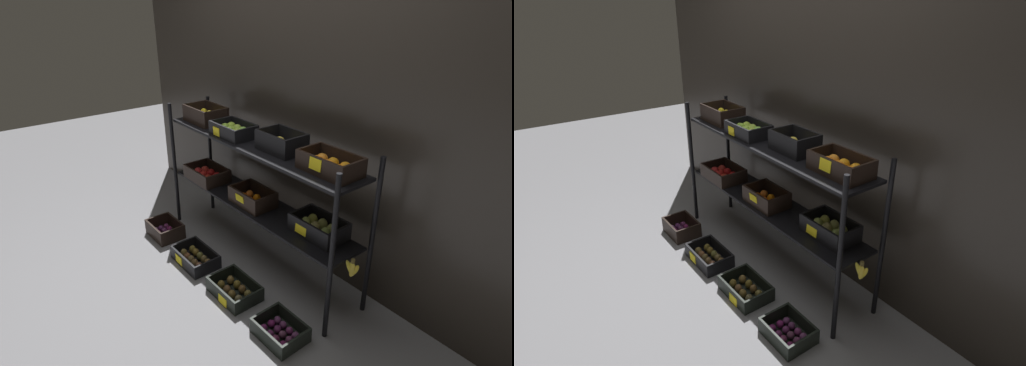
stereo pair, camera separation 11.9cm
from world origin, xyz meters
TOP-DOWN VIEW (x-y plane):
  - ground_plane at (0.00, 0.00)m, footprint 10.00×10.00m
  - storefront_wall at (0.00, 0.39)m, footprint 4.25×0.12m
  - display_rack at (0.01, 0.00)m, footprint 1.95×0.41m
  - crate_ground_plum at (-0.75, -0.42)m, footprint 0.31×0.23m
  - crate_ground_kiwi at (-0.24, -0.42)m, footprint 0.38×0.25m
  - crate_ground_center_kiwi at (0.26, -0.41)m, footprint 0.36×0.26m
  - crate_ground_right_plum at (0.75, -0.41)m, footprint 0.31×0.25m

SIDE VIEW (x-z plane):
  - ground_plane at x=0.00m, z-range 0.00..0.00m
  - crate_ground_right_plum at x=0.75m, z-range -0.01..0.09m
  - crate_ground_center_kiwi at x=0.26m, z-range -0.01..0.10m
  - crate_ground_kiwi at x=-0.24m, z-range -0.01..0.10m
  - crate_ground_plum at x=-0.75m, z-range -0.02..0.11m
  - display_rack at x=0.01m, z-range 0.20..1.32m
  - storefront_wall at x=0.00m, z-range 0.00..2.31m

